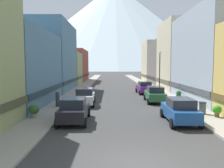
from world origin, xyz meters
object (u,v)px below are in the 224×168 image
(car_left_1, at_px, (85,96))
(car_right_0, at_px, (180,110))
(pedestrian_0, at_px, (57,99))
(potted_plant_0, at_px, (217,110))
(trash_bin_right, at_px, (202,108))
(streetlamp_right, at_px, (160,66))
(car_right_2, at_px, (144,87))
(car_left_0, at_px, (74,110))
(potted_plant_2, at_px, (34,110))
(car_right_1, at_px, (155,94))
(potted_plant_1, at_px, (179,95))

(car_left_1, relative_size, car_right_0, 1.00)
(car_right_0, height_order, pedestrian_0, car_right_0)
(pedestrian_0, bearing_deg, potted_plant_0, -18.84)
(trash_bin_right, height_order, streetlamp_right, streetlamp_right)
(potted_plant_0, bearing_deg, car_left_1, 150.46)
(car_right_2, relative_size, pedestrian_0, 2.82)
(car_left_0, xyz_separation_m, streetlamp_right, (9.15, 13.52, 3.09))
(car_left_0, xyz_separation_m, potted_plant_2, (-3.20, 0.86, -0.19))
(trash_bin_right, bearing_deg, car_right_2, 100.00)
(car_left_0, height_order, potted_plant_2, car_left_0)
(car_right_1, height_order, car_right_2, same)
(trash_bin_right, bearing_deg, car_right_1, 110.75)
(car_left_0, distance_m, car_left_1, 6.93)
(car_left_0, relative_size, car_right_2, 1.00)
(car_right_1, height_order, potted_plant_1, car_right_1)
(car_right_0, bearing_deg, car_right_2, 89.99)
(car_right_1, distance_m, trash_bin_right, 7.21)
(pedestrian_0, bearing_deg, potted_plant_2, -99.52)
(potted_plant_1, bearing_deg, car_right_1, -150.54)
(car_right_0, bearing_deg, car_right_1, 90.00)
(car_left_0, relative_size, potted_plant_0, 4.90)
(trash_bin_right, height_order, potted_plant_2, trash_bin_right)
(car_left_1, distance_m, pedestrian_0, 2.93)
(car_left_1, bearing_deg, potted_plant_0, -29.54)
(car_left_0, relative_size, car_right_1, 0.99)
(streetlamp_right, bearing_deg, car_right_2, 118.08)
(potted_plant_0, distance_m, pedestrian_0, 14.00)
(car_right_0, bearing_deg, trash_bin_right, 41.35)
(car_right_1, distance_m, potted_plant_2, 13.35)
(car_right_0, height_order, potted_plant_0, car_right_0)
(car_left_0, distance_m, car_right_0, 7.60)
(car_left_1, distance_m, streetlamp_right, 11.69)
(pedestrian_0, distance_m, streetlamp_right, 14.54)
(car_right_1, height_order, streetlamp_right, streetlamp_right)
(potted_plant_1, bearing_deg, car_right_2, 118.44)
(car_right_2, bearing_deg, streetlamp_right, -61.92)
(trash_bin_right, distance_m, potted_plant_1, 8.57)
(car_right_2, bearing_deg, potted_plant_0, -78.43)
(car_left_0, xyz_separation_m, potted_plant_0, (10.80, 0.81, -0.23))
(car_right_1, height_order, potted_plant_0, car_right_1)
(car_right_2, xyz_separation_m, pedestrian_0, (-10.05, -11.10, -0.03))
(car_left_1, relative_size, potted_plant_2, 4.58)
(car_right_0, distance_m, car_right_1, 8.98)
(car_right_0, relative_size, potted_plant_0, 4.92)
(potted_plant_0, bearing_deg, car_left_0, -175.71)
(car_right_0, xyz_separation_m, streetlamp_right, (1.55, 13.79, 3.09))
(car_right_0, height_order, streetlamp_right, streetlamp_right)
(pedestrian_0, bearing_deg, streetlamp_right, 35.24)
(car_right_0, distance_m, pedestrian_0, 11.50)
(car_right_1, height_order, potted_plant_2, car_right_1)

